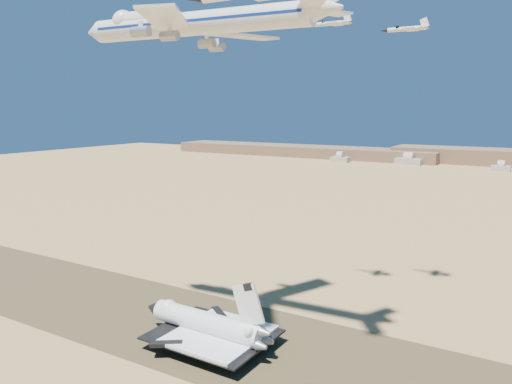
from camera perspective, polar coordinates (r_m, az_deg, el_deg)
The scene contains 10 objects.
ground at distance 157.74m, azimuth -5.94°, elevation -15.51°, with size 1200.00×1200.00×0.00m, color tan.
runway at distance 157.73m, azimuth -5.94°, elevation -15.50°, with size 600.00×50.00×0.06m, color #4A3D25.
hangars at distance 614.22m, azimuth 16.54°, elevation 3.42°, with size 200.50×29.50×30.00m.
shuttle at distance 147.44m, azimuth -5.72°, elevation -14.91°, with size 43.35×26.87×21.40m.
carrier_747 at distance 140.64m, azimuth -7.79°, elevation 18.49°, with size 78.25×60.55×19.50m.
crew_a at distance 141.88m, azimuth -6.32°, elevation -18.12°, with size 0.64×0.42×1.76m, color #CF530C.
crew_b at distance 138.74m, azimuth -4.78°, elevation -18.80°, with size 0.82×0.47×1.68m, color #CF530C.
crew_c at distance 139.41m, azimuth -4.96°, elevation -18.60°, with size 1.10×0.57×1.88m, color #CF530C.
chase_jet_e at distance 170.11m, azimuth 8.57°, elevation 18.52°, with size 14.76×7.89×3.68m.
chase_jet_f at distance 175.31m, azimuth 16.77°, elevation 17.43°, with size 15.66×8.25×3.90m.
Camera 1 is at (86.29, -113.88, 66.84)m, focal length 35.00 mm.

